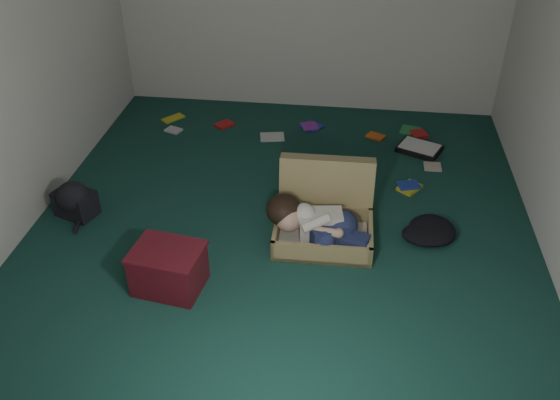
# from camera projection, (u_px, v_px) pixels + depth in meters

# --- Properties ---
(floor) EXTENTS (4.50, 4.50, 0.00)m
(floor) POSITION_uv_depth(u_px,v_px,m) (282.00, 225.00, 4.78)
(floor) COLOR #153D34
(floor) RESTS_ON ground
(wall_front) EXTENTS (4.50, 0.00, 4.50)m
(wall_front) POSITION_uv_depth(u_px,v_px,m) (209.00, 306.00, 2.20)
(wall_front) COLOR silver
(wall_front) RESTS_ON ground
(wall_left) EXTENTS (0.00, 4.50, 4.50)m
(wall_left) POSITION_uv_depth(u_px,v_px,m) (7.00, 59.00, 4.25)
(wall_left) COLOR silver
(wall_left) RESTS_ON ground
(suitcase) EXTENTS (0.76, 0.74, 0.55)m
(suitcase) POSITION_uv_depth(u_px,v_px,m) (325.00, 214.00, 4.63)
(suitcase) COLOR tan
(suitcase) RESTS_ON floor
(person) EXTENTS (0.82, 0.39, 0.34)m
(person) POSITION_uv_depth(u_px,v_px,m) (317.00, 223.00, 4.45)
(person) COLOR silver
(person) RESTS_ON suitcase
(maroon_bin) EXTENTS (0.52, 0.44, 0.33)m
(maroon_bin) POSITION_uv_depth(u_px,v_px,m) (169.00, 269.00, 4.09)
(maroon_bin) COLOR #511019
(maroon_bin) RESTS_ON floor
(backpack) EXTENTS (0.48, 0.43, 0.24)m
(backpack) POSITION_uv_depth(u_px,v_px,m) (75.00, 202.00, 4.84)
(backpack) COLOR black
(backpack) RESTS_ON floor
(clothing_pile) EXTENTS (0.52, 0.45, 0.15)m
(clothing_pile) POSITION_uv_depth(u_px,v_px,m) (426.00, 229.00, 4.62)
(clothing_pile) COLOR black
(clothing_pile) RESTS_ON floor
(paper_tray) EXTENTS (0.48, 0.43, 0.06)m
(paper_tray) POSITION_uv_depth(u_px,v_px,m) (419.00, 148.00, 5.76)
(paper_tray) COLOR black
(paper_tray) RESTS_ON floor
(book_scatter) EXTENTS (2.86, 1.30, 0.02)m
(book_scatter) POSITION_uv_depth(u_px,v_px,m) (326.00, 139.00, 5.95)
(book_scatter) COLOR gold
(book_scatter) RESTS_ON floor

